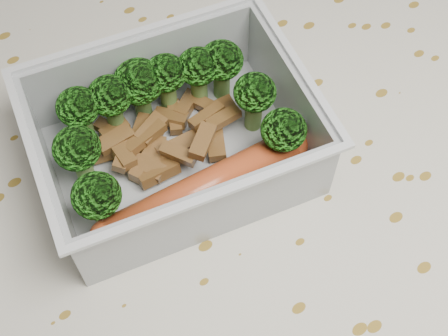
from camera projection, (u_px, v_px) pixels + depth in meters
dining_table at (219, 245)px, 0.48m from camera, size 1.40×0.90×0.75m
tablecloth at (219, 215)px, 0.44m from camera, size 1.46×0.96×0.19m
lunch_container at (176, 143)px, 0.40m from camera, size 0.19×0.16×0.06m
broccoli_florets at (162, 107)px, 0.39m from camera, size 0.15×0.12×0.05m
meat_pile at (162, 138)px, 0.41m from camera, size 0.10×0.08×0.03m
sausage at (203, 189)px, 0.38m from camera, size 0.15×0.03×0.02m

